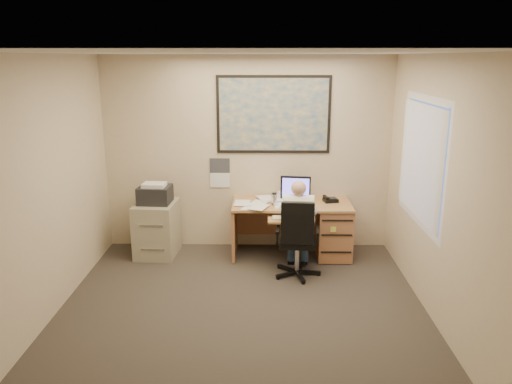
{
  "coord_description": "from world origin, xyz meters",
  "views": [
    {
      "loc": [
        0.22,
        -4.61,
        2.66
      ],
      "look_at": [
        0.14,
        1.3,
        1.06
      ],
      "focal_mm": 35.0,
      "sensor_mm": 36.0,
      "label": 1
    }
  ],
  "objects_px": {
    "person": "(297,228)",
    "filing_cabinet": "(157,224)",
    "desk": "(315,224)",
    "office_chair": "(298,254)"
  },
  "relations": [
    {
      "from": "office_chair",
      "to": "person",
      "type": "xyz_separation_m",
      "value": [
        -0.0,
        0.08,
        0.31
      ]
    },
    {
      "from": "desk",
      "to": "person",
      "type": "relative_size",
      "value": 1.32
    },
    {
      "from": "person",
      "to": "filing_cabinet",
      "type": "bearing_deg",
      "value": 167.22
    },
    {
      "from": "person",
      "to": "desk",
      "type": "bearing_deg",
      "value": 71.39
    },
    {
      "from": "desk",
      "to": "filing_cabinet",
      "type": "bearing_deg",
      "value": -179.4
    },
    {
      "from": "desk",
      "to": "office_chair",
      "type": "xyz_separation_m",
      "value": [
        -0.29,
        -0.73,
        -0.14
      ]
    },
    {
      "from": "desk",
      "to": "person",
      "type": "bearing_deg",
      "value": -114.23
    },
    {
      "from": "filing_cabinet",
      "to": "office_chair",
      "type": "distance_m",
      "value": 2.03
    },
    {
      "from": "desk",
      "to": "office_chair",
      "type": "height_order",
      "value": "desk"
    },
    {
      "from": "desk",
      "to": "filing_cabinet",
      "type": "relative_size",
      "value": 1.56
    }
  ]
}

